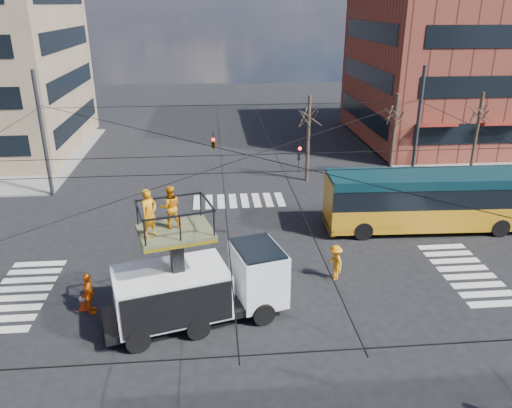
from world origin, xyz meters
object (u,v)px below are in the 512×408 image
object	(u,v)px
city_bus	(432,200)
worker_ground	(89,294)
utility_truck	(199,276)
flagger	(335,262)
traffic_cone	(83,301)

from	to	relation	value
city_bus	worker_ground	bearing A→B (deg)	-156.47
utility_truck	flagger	bearing A→B (deg)	8.36
traffic_cone	flagger	world-z (taller)	flagger
city_bus	traffic_cone	xyz separation A→B (m)	(-17.24, -6.33, -1.34)
traffic_cone	worker_ground	distance (m)	0.70
utility_truck	traffic_cone	world-z (taller)	utility_truck
utility_truck	flagger	world-z (taller)	utility_truck
city_bus	worker_ground	xyz separation A→B (m)	(-16.88, -6.65, -0.83)
worker_ground	flagger	xyz separation A→B (m)	(10.41, 1.78, -0.06)
city_bus	traffic_cone	world-z (taller)	city_bus
city_bus	worker_ground	distance (m)	18.16
city_bus	utility_truck	bearing A→B (deg)	-147.11
traffic_cone	worker_ground	bearing A→B (deg)	-41.17
utility_truck	city_bus	size ratio (longest dim) A/B	0.64
utility_truck	city_bus	bearing A→B (deg)	15.97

